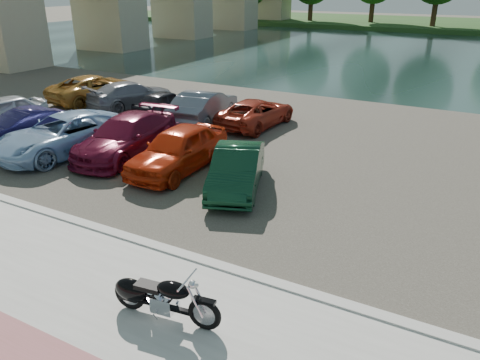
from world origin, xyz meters
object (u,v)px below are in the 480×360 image
Objects in this scene: car_1 at (22,127)px; car_2 at (65,134)px; motorcycle at (156,296)px; car_0 at (0,113)px.

car_1 is 2.57m from car_2.
car_0 is (-14.24, 7.08, 0.19)m from motorcycle.
motorcycle is at bearing -18.66° from car_1.
car_0 is 2.72m from car_1.
car_0 is 1.04× the size of car_1.
car_1 is at bearing 144.86° from motorcycle.
motorcycle is at bearing -23.55° from car_2.
car_2 is (5.14, -0.98, 0.04)m from car_0.
car_2 is at bearing 7.01° from car_1.
motorcycle is 13.21m from car_1.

